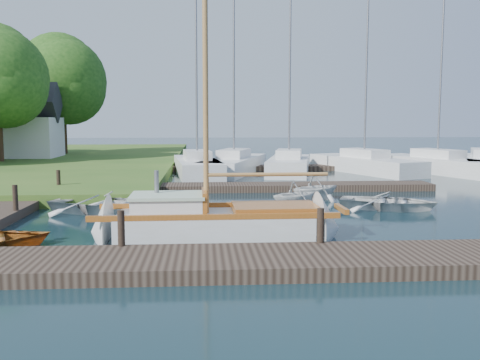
{
  "coord_description": "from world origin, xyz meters",
  "views": [
    {
      "loc": [
        -1.16,
        -16.85,
        3.09
      ],
      "look_at": [
        0.0,
        0.0,
        1.2
      ],
      "focal_mm": 40.0,
      "sensor_mm": 36.0,
      "label": 1
    }
  ],
  "objects": [
    {
      "name": "tender_a",
      "position": [
        -4.49,
        1.16,
        0.39
      ],
      "size": [
        4.45,
        3.78,
        0.78
      ],
      "primitive_type": "imported",
      "rotation": [
        0.0,
        0.0,
        1.24
      ],
      "color": "silver",
      "rests_on": "ground"
    },
    {
      "name": "pontoon",
      "position": [
        10.0,
        16.0,
        0.15
      ],
      "size": [
        30.0,
        1.6,
        0.3
      ],
      "primitive_type": "cube",
      "color": "black",
      "rests_on": "ground"
    },
    {
      "name": "tree_7",
      "position": [
        -12.0,
        26.05,
        6.2
      ],
      "size": [
        6.83,
        6.83,
        9.38
      ],
      "color": "#332114",
      "rests_on": "shore"
    },
    {
      "name": "mooring_post_2",
      "position": [
        1.5,
        -5.0,
        0.7
      ],
      "size": [
        0.16,
        0.16,
        0.8
      ],
      "primitive_type": "cylinder",
      "color": "black",
      "rests_on": "near_dock"
    },
    {
      "name": "marina_boat_4",
      "position": [
        12.62,
        13.66,
        0.57
      ],
      "size": [
        5.07,
        9.08,
        11.28
      ],
      "rotation": [
        0.0,
        0.0,
        1.92
      ],
      "color": "silver",
      "rests_on": "ground"
    },
    {
      "name": "tender_b",
      "position": [
        2.19,
        2.19,
        0.52
      ],
      "size": [
        2.56,
        2.45,
        1.05
      ],
      "primitive_type": "imported",
      "rotation": [
        0.0,
        0.0,
        2.06
      ],
      "color": "silver",
      "rests_on": "ground"
    },
    {
      "name": "marina_boat_3",
      "position": [
        8.4,
        14.28,
        0.57
      ],
      "size": [
        5.15,
        8.73,
        10.75
      ],
      "rotation": [
        0.0,
        0.0,
        1.94
      ],
      "color": "silver",
      "rests_on": "ground"
    },
    {
      "name": "mooring_post_1",
      "position": [
        -3.0,
        -5.0,
        0.7
      ],
      "size": [
        0.16,
        0.16,
        0.8
      ],
      "primitive_type": "cylinder",
      "color": "black",
      "rests_on": "near_dock"
    },
    {
      "name": "sailboat",
      "position": [
        -0.73,
        -3.04,
        0.34
      ],
      "size": [
        7.18,
        2.09,
        9.83
      ],
      "rotation": [
        0.0,
        0.0,
        0.01
      ],
      "color": "silver",
      "rests_on": "ground"
    },
    {
      "name": "mooring_post_5",
      "position": [
        -7.0,
        5.0,
        0.7
      ],
      "size": [
        0.16,
        0.16,
        0.8
      ],
      "primitive_type": "cylinder",
      "color": "black",
      "rests_on": "left_dock"
    },
    {
      "name": "mooring_post_4",
      "position": [
        -7.0,
        0.0,
        0.7
      ],
      "size": [
        0.16,
        0.16,
        0.8
      ],
      "primitive_type": "cylinder",
      "color": "black",
      "rests_on": "left_dock"
    },
    {
      "name": "tender_d",
      "position": [
        3.22,
        3.59,
        0.58
      ],
      "size": [
        2.87,
        2.75,
        1.17
      ],
      "primitive_type": "imported",
      "rotation": [
        0.0,
        0.0,
        2.08
      ],
      "color": "silver",
      "rests_on": "ground"
    },
    {
      "name": "marina_boat_0",
      "position": [
        -1.51,
        13.41,
        0.57
      ],
      "size": [
        3.02,
        8.32,
        10.77
      ],
      "rotation": [
        0.0,
        0.0,
        1.67
      ],
      "color": "silver",
      "rests_on": "ground"
    },
    {
      "name": "near_dock",
      "position": [
        0.0,
        -6.0,
        0.15
      ],
      "size": [
        18.0,
        2.2,
        0.3
      ],
      "primitive_type": "cube",
      "color": "black",
      "rests_on": "ground"
    },
    {
      "name": "house_c",
      "position": [
        -14.0,
        22.0,
        2.58
      ],
      "size": [
        5.25,
        4.0,
        5.28
      ],
      "color": "white",
      "rests_on": "shore"
    },
    {
      "name": "marina_boat_2",
      "position": [
        3.83,
        13.99,
        0.57
      ],
      "size": [
        3.66,
        7.44,
        10.32
      ],
      "rotation": [
        0.0,
        0.0,
        1.36
      ],
      "color": "silver",
      "rests_on": "ground"
    },
    {
      "name": "marina_boat_1",
      "position": [
        0.65,
        14.53,
        0.57
      ],
      "size": [
        4.65,
        8.71,
        10.8
      ],
      "rotation": [
        0.0,
        0.0,
        1.26
      ],
      "color": "silver",
      "rests_on": "ground"
    },
    {
      "name": "left_dock",
      "position": [
        -8.0,
        2.0,
        0.15
      ],
      "size": [
        2.2,
        18.0,
        0.3
      ],
      "primitive_type": "cube",
      "color": "black",
      "rests_on": "ground"
    },
    {
      "name": "ground",
      "position": [
        0.0,
        0.0,
        0.0
      ],
      "size": [
        160.0,
        160.0,
        0.0
      ],
      "primitive_type": "plane",
      "color": "black",
      "rests_on": "ground"
    },
    {
      "name": "tender_c",
      "position": [
        5.27,
        1.2,
        0.34
      ],
      "size": [
        3.99,
        3.5,
        0.69
      ],
      "primitive_type": "imported",
      "rotation": [
        0.0,
        0.0,
        1.16
      ],
      "color": "silver",
      "rests_on": "ground"
    },
    {
      "name": "far_dock",
      "position": [
        2.0,
        6.5,
        0.15
      ],
      "size": [
        14.0,
        1.6,
        0.3
      ],
      "primitive_type": "cube",
      "color": "black",
      "rests_on": "ground"
    }
  ]
}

